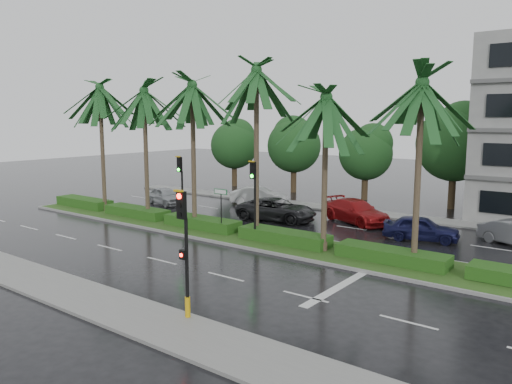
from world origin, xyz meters
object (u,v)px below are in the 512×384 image
Objects in this scene: signal_near at (184,249)px; car_blue at (421,228)px; car_white at (259,196)px; car_silver at (165,196)px; street_sign at (221,200)px; car_red at (356,211)px; car_darkgrey at (277,209)px; signal_median_left at (181,181)px.

signal_near is 1.07× the size of car_blue.
signal_near reaches higher than car_white.
signal_near is at bearing -117.41° from car_silver.
signal_near is 12.11m from street_sign.
street_sign reaches higher than car_red.
car_darkgrey is (4.50, -4.09, 0.02)m from car_white.
car_silver is at bearing 103.19° from car_white.
signal_near is at bearing -44.09° from signal_median_left.
signal_near is 1.09× the size of car_silver.
car_white is (-4.50, 9.69, -1.41)m from street_sign.
car_darkgrey is (10.50, 0.16, 0.06)m from car_silver.
car_red is (4.50, 8.16, -1.38)m from street_sign.
signal_near is 1.00× the size of signal_median_left.
car_white is at bearing 98.64° from signal_median_left.
signal_median_left is 1.00× the size of car_white.
car_red is (-2.50, 18.03, -1.76)m from signal_near.
car_darkgrey is at bearing 114.34° from signal_near.
signal_median_left is at bearing 101.75° from car_blue.
car_blue is (20.00, 0.48, 0.01)m from car_silver.
car_white is (-11.50, 19.56, -1.79)m from signal_near.
car_silver is (-17.50, 15.32, -1.82)m from signal_near.
signal_median_left is (-10.00, 9.69, 0.49)m from signal_near.
car_blue reaches higher than car_silver.
signal_near reaches higher than car_red.
signal_near reaches higher than car_silver.
signal_near is 13.93m from signal_median_left.
car_white is (-1.50, 9.87, -2.28)m from signal_median_left.
car_darkgrey is 1.04× the size of car_red.
car_white reaches higher than car_blue.
street_sign is 0.51× the size of car_red.
signal_median_left is 6.90m from car_darkgrey.
signal_median_left is 10.24m from car_white.
car_silver is 0.78× the size of car_red.
car_red reaches higher than car_darkgrey.
car_silver is 0.98× the size of car_blue.
car_silver is 7.35m from car_white.
street_sign is at bearing 170.60° from car_darkgrey.
car_darkgrey is 1.31× the size of car_blue.
car_white is (6.00, 4.24, 0.04)m from car_silver.
street_sign is (3.00, 0.18, -0.87)m from signal_median_left.
signal_median_left reaches higher than car_darkgrey.
car_silver is 0.75× the size of car_darkgrey.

